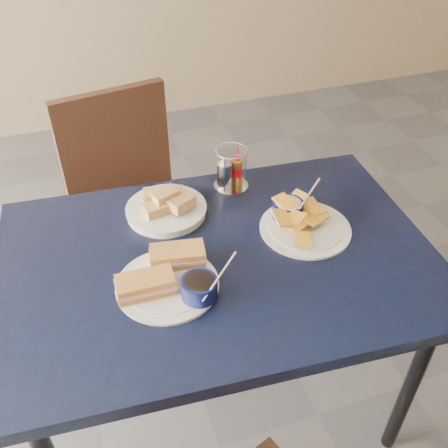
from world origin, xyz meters
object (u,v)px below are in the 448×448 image
object	(u,v)px
chair_far	(133,193)
bread_basket	(166,207)
plantain_plate	(298,220)
dining_table	(218,274)
sandwich_plate	(171,278)
condiment_caddy	(230,172)

from	to	relation	value
chair_far	bread_basket	xyz separation A→B (m)	(0.04, -0.46, 0.25)
plantain_plate	bread_basket	xyz separation A→B (m)	(-0.35, 0.18, 0.00)
plantain_plate	dining_table	bearing A→B (deg)	-169.65
sandwich_plate	bread_basket	xyz separation A→B (m)	(0.06, 0.29, -0.00)
sandwich_plate	condiment_caddy	size ratio (longest dim) A/B	2.17
chair_far	sandwich_plate	xyz separation A→B (m)	(-0.02, -0.75, 0.25)
condiment_caddy	dining_table	bearing A→B (deg)	-114.54
chair_far	condiment_caddy	xyz separation A→B (m)	(0.26, -0.39, 0.28)
chair_far	plantain_plate	xyz separation A→B (m)	(0.39, -0.64, 0.25)
bread_basket	condiment_caddy	size ratio (longest dim) A/B	1.72
dining_table	sandwich_plate	bearing A→B (deg)	-155.42
sandwich_plate	plantain_plate	distance (m)	0.42
sandwich_plate	dining_table	bearing A→B (deg)	24.58
condiment_caddy	bread_basket	bearing A→B (deg)	-161.95
dining_table	condiment_caddy	distance (m)	0.35
chair_far	bread_basket	size ratio (longest dim) A/B	3.88
plantain_plate	condiment_caddy	size ratio (longest dim) A/B	1.91
chair_far	sandwich_plate	world-z (taller)	chair_far
dining_table	sandwich_plate	world-z (taller)	sandwich_plate
bread_basket	plantain_plate	bearing A→B (deg)	-27.15
dining_table	bread_basket	xyz separation A→B (m)	(-0.09, 0.22, 0.09)
dining_table	chair_far	size ratio (longest dim) A/B	1.34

